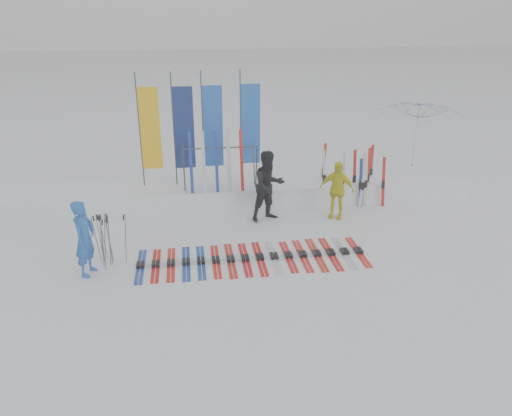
{
  "coord_description": "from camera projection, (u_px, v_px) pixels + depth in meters",
  "views": [
    {
      "loc": [
        -1.32,
        -9.18,
        5.45
      ],
      "look_at": [
        0.2,
        1.6,
        1.0
      ],
      "focal_mm": 35.0,
      "sensor_mm": 36.0,
      "label": 1
    }
  ],
  "objects": [
    {
      "name": "feather_flags",
      "position": [
        199.0,
        127.0,
        14.05
      ],
      "size": [
        3.42,
        0.24,
        3.2
      ],
      "color": "#383A3F",
      "rests_on": "ground"
    },
    {
      "name": "person_yellow",
      "position": [
        337.0,
        190.0,
        13.49
      ],
      "size": [
        1.02,
        0.79,
        1.61
      ],
      "primitive_type": "imported",
      "rotation": [
        0.0,
        0.0,
        -0.49
      ],
      "color": "yellow",
      "rests_on": "ground"
    },
    {
      "name": "ground",
      "position": [
        257.0,
        280.0,
        10.65
      ],
      "size": [
        120.0,
        120.0,
        0.0
      ],
      "primitive_type": "plane",
      "color": "white",
      "rests_on": "ground"
    },
    {
      "name": "person_black",
      "position": [
        269.0,
        186.0,
        13.3
      ],
      "size": [
        1.13,
        1.01,
        1.92
      ],
      "primitive_type": "imported",
      "rotation": [
        0.0,
        0.0,
        0.36
      ],
      "color": "black",
      "rests_on": "ground"
    },
    {
      "name": "tent_canopy",
      "position": [
        417.0,
        139.0,
        16.51
      ],
      "size": [
        3.81,
        3.83,
        2.63
      ],
      "primitive_type": "imported",
      "rotation": [
        0.0,
        0.0,
        0.42
      ],
      "color": "white",
      "rests_on": "ground"
    },
    {
      "name": "ski_rack",
      "position": [
        220.0,
        162.0,
        13.92
      ],
      "size": [
        2.04,
        0.8,
        1.23
      ],
      "color": "#383A3F",
      "rests_on": "ground"
    },
    {
      "name": "snow_bank",
      "position": [
        235.0,
        192.0,
        14.75
      ],
      "size": [
        14.0,
        1.6,
        0.6
      ],
      "primitive_type": "cube",
      "color": "white",
      "rests_on": "ground"
    },
    {
      "name": "upright_skis",
      "position": [
        356.0,
        177.0,
        14.54
      ],
      "size": [
        1.66,
        1.09,
        1.68
      ],
      "color": "red",
      "rests_on": "ground"
    },
    {
      "name": "pole_cluster",
      "position": [
        106.0,
        239.0,
        11.12
      ],
      "size": [
        0.75,
        0.66,
        1.25
      ],
      "color": "#595B60",
      "rests_on": "ground"
    },
    {
      "name": "person_blue",
      "position": [
        85.0,
        238.0,
        10.58
      ],
      "size": [
        0.57,
        0.71,
        1.7
      ],
      "primitive_type": "imported",
      "rotation": [
        0.0,
        0.0,
        1.27
      ],
      "color": "#1E55AF",
      "rests_on": "ground"
    },
    {
      "name": "ski_row",
      "position": [
        253.0,
        258.0,
        11.5
      ],
      "size": [
        5.24,
        1.69,
        0.07
      ],
      "color": "navy",
      "rests_on": "ground"
    }
  ]
}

